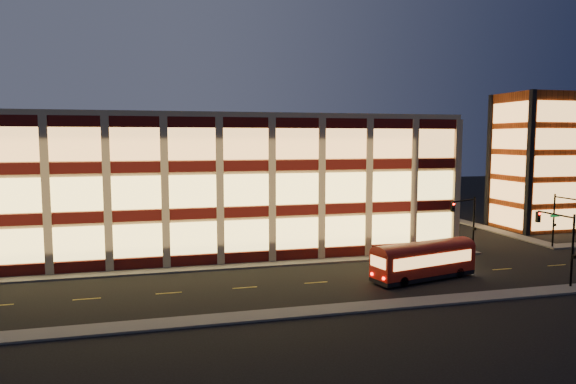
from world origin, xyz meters
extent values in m
plane|color=black|center=(0.00, 0.00, 0.00)|extent=(200.00, 200.00, 0.00)
cube|color=#514F4C|center=(-3.00, 1.00, 0.07)|extent=(54.00, 2.00, 0.15)
cube|color=#514F4C|center=(23.00, 17.00, 0.07)|extent=(2.00, 30.00, 0.15)
cube|color=#514F4C|center=(34.00, 17.00, 0.07)|extent=(2.00, 30.00, 0.15)
cube|color=#514F4C|center=(0.00, -13.00, 0.07)|extent=(100.00, 2.00, 0.15)
cube|color=tan|center=(-3.00, 17.00, 7.00)|extent=(50.00, 30.00, 14.00)
cube|color=tan|center=(-3.00, 17.00, 14.25)|extent=(50.40, 30.40, 0.50)
cube|color=#470C0A|center=(-3.00, 1.88, 0.65)|extent=(50.10, 0.25, 1.00)
cube|color=#FFD56B|center=(-3.00, 1.90, 2.75)|extent=(49.00, 0.20, 3.00)
cube|color=#470C0A|center=(22.12, 17.00, 0.65)|extent=(0.25, 30.10, 1.00)
cube|color=#FFD56B|center=(22.10, 17.00, 2.75)|extent=(0.20, 29.00, 3.00)
cube|color=#470C0A|center=(-3.00, 1.88, 5.05)|extent=(50.10, 0.25, 1.00)
cube|color=#FFD56B|center=(-3.00, 1.90, 7.15)|extent=(49.00, 0.20, 3.00)
cube|color=#470C0A|center=(22.12, 17.00, 5.05)|extent=(0.25, 30.10, 1.00)
cube|color=#FFD56B|center=(22.10, 17.00, 7.15)|extent=(0.20, 29.00, 3.00)
cube|color=#470C0A|center=(-3.00, 1.88, 9.45)|extent=(50.10, 0.25, 1.00)
cube|color=#FFD56B|center=(-3.00, 1.90, 11.55)|extent=(49.00, 0.20, 3.00)
cube|color=#470C0A|center=(22.12, 17.00, 9.45)|extent=(0.25, 30.10, 1.00)
cube|color=#FFD56B|center=(22.10, 17.00, 11.55)|extent=(0.20, 29.00, 3.00)
cube|color=#8C3814|center=(40.00, 12.00, 9.00)|extent=(8.00, 8.00, 18.00)
cube|color=black|center=(36.00, 8.00, 9.00)|extent=(0.60, 0.60, 18.00)
cube|color=black|center=(36.00, 16.00, 9.00)|extent=(0.60, 0.60, 18.00)
cube|color=black|center=(44.00, 16.00, 9.00)|extent=(0.60, 0.60, 18.00)
cube|color=#FFAE59|center=(40.00, 7.92, 1.80)|extent=(6.60, 0.16, 2.60)
cube|color=#FFAE59|center=(35.92, 12.00, 1.80)|extent=(0.16, 6.60, 2.60)
cube|color=#FFAE59|center=(40.00, 7.92, 5.20)|extent=(6.60, 0.16, 2.60)
cube|color=#FFAE59|center=(35.92, 12.00, 5.20)|extent=(0.16, 6.60, 2.60)
cube|color=#FFAE59|center=(40.00, 7.92, 8.60)|extent=(6.60, 0.16, 2.60)
cube|color=#FFAE59|center=(35.92, 12.00, 8.60)|extent=(0.16, 6.60, 2.60)
cube|color=#FFAE59|center=(40.00, 7.92, 12.00)|extent=(6.60, 0.16, 2.60)
cube|color=#FFAE59|center=(35.92, 12.00, 12.00)|extent=(0.16, 6.60, 2.60)
cube|color=#FFAE59|center=(40.00, 7.92, 15.40)|extent=(6.60, 0.16, 2.60)
cube|color=#FFAE59|center=(35.92, 12.00, 15.40)|extent=(0.16, 6.60, 2.60)
cylinder|color=black|center=(23.50, 0.80, 3.00)|extent=(0.18, 0.18, 6.00)
cylinder|color=black|center=(21.75, 0.05, 5.70)|extent=(3.56, 1.63, 0.14)
cube|color=black|center=(20.00, -0.70, 5.20)|extent=(0.32, 0.32, 0.95)
sphere|color=#FF0C05|center=(20.00, -0.88, 5.50)|extent=(0.20, 0.20, 0.20)
cube|color=black|center=(23.50, 0.60, 2.60)|extent=(0.25, 0.18, 0.28)
cylinder|color=black|center=(33.50, 0.80, 3.00)|extent=(0.18, 0.18, 6.00)
cylinder|color=black|center=(33.50, -1.20, 5.70)|extent=(0.14, 4.00, 0.14)
cube|color=black|center=(33.50, 0.60, 2.60)|extent=(0.25, 0.18, 0.28)
cube|color=#0C7226|center=(33.50, 0.65, 3.60)|extent=(1.20, 0.06, 0.28)
cylinder|color=black|center=(23.50, -12.50, 3.00)|extent=(0.18, 0.18, 6.00)
cylinder|color=black|center=(23.50, -10.50, 5.70)|extent=(0.14, 4.00, 0.14)
cube|color=black|center=(23.50, -8.50, 5.20)|extent=(0.32, 0.32, 0.95)
sphere|color=#FF0C05|center=(23.50, -8.68, 5.50)|extent=(0.20, 0.20, 0.20)
cube|color=black|center=(23.50, -12.70, 2.60)|extent=(0.25, 0.18, 0.28)
cube|color=#9F1608|center=(13.25, -7.23, 1.64)|extent=(9.96, 4.59, 2.22)
cube|color=black|center=(13.25, -7.23, 0.34)|extent=(9.96, 4.59, 0.34)
cylinder|color=black|center=(10.49, -8.98, 0.44)|extent=(0.91, 0.48, 0.87)
cylinder|color=black|center=(10.00, -6.92, 0.44)|extent=(0.91, 0.48, 0.87)
cylinder|color=black|center=(16.51, -7.55, 0.44)|extent=(0.91, 0.48, 0.87)
cylinder|color=black|center=(16.02, -5.48, 0.44)|extent=(0.91, 0.48, 0.87)
cube|color=#FFAE59|center=(13.54, -8.44, 1.93)|extent=(8.29, 2.03, 0.97)
cube|color=#FFAE59|center=(12.96, -6.03, 1.93)|extent=(8.29, 2.03, 0.97)
camera|label=1|loc=(-8.58, -46.02, 11.93)|focal=32.00mm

